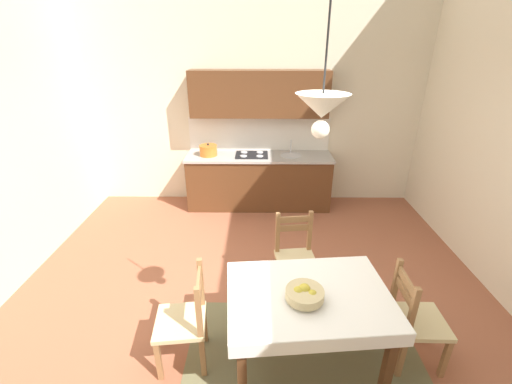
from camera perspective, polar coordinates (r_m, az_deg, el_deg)
name	(u,v)px	position (r m, az deg, el deg)	size (l,w,h in m)	color
ground_plane	(252,317)	(3.77, -0.71, -20.42)	(5.99, 6.31, 0.10)	#99563D
wall_back	(255,73)	(5.61, -0.12, 19.54)	(5.99, 0.12, 4.27)	beige
area_rug	(305,369)	(3.32, 8.31, -27.58)	(2.10, 1.60, 0.01)	#6B6747
kitchen_cabinetry	(259,157)	(5.54, 0.45, 5.96)	(2.37, 0.63, 2.20)	#56331C
dining_table	(308,306)	(2.93, 8.82, -18.57)	(1.39, 1.04, 0.75)	#56331C
dining_chair_window_side	(415,320)	(3.33, 25.35, -19.04)	(0.43, 0.43, 0.93)	#D1BC89
dining_chair_tv_side	(185,320)	(3.10, -11.89, -20.56)	(0.46, 0.46, 0.93)	#D1BC89
dining_chair_kitchen_side	(295,258)	(3.75, 6.69, -11.02)	(0.47, 0.47, 0.93)	#D1BC89
fruit_bowl	(305,294)	(2.74, 8.25, -16.72)	(0.30, 0.30, 0.12)	tan
pendant_lamp	(322,108)	(2.05, 11.16, 13.88)	(0.32, 0.32, 0.81)	black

